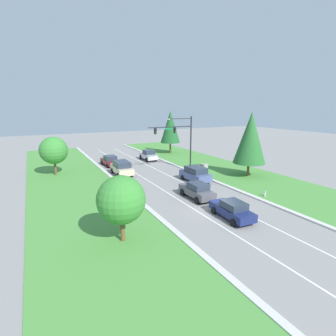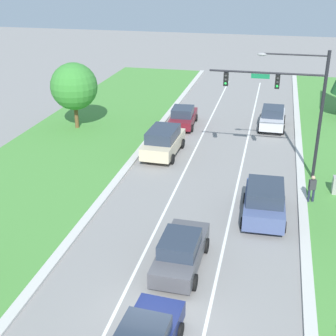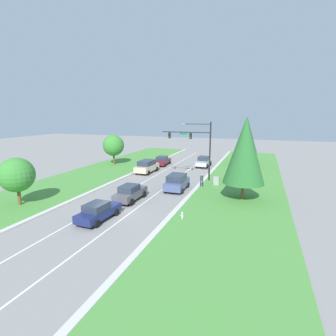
{
  "view_description": "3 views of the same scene",
  "coord_description": "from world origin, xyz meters",
  "px_view_note": "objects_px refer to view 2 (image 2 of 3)",
  "views": [
    {
      "loc": [
        -14.66,
        -18.15,
        9.47
      ],
      "look_at": [
        -0.84,
        8.39,
        2.39
      ],
      "focal_mm": 28.0,
      "sensor_mm": 36.0,
      "label": 1
    },
    {
      "loc": [
        3.53,
        -13.53,
        12.6
      ],
      "look_at": [
        -1.81,
        9.39,
        2.26
      ],
      "focal_mm": 50.0,
      "sensor_mm": 36.0,
      "label": 2
    },
    {
      "loc": [
        12.9,
        -20.07,
        9.01
      ],
      "look_at": [
        0.97,
        13.1,
        1.77
      ],
      "focal_mm": 28.0,
      "sensor_mm": 36.0,
      "label": 3
    }
  ],
  "objects_px": {
    "burgundy_sedan": "(183,117)",
    "oak_near_left_tree": "(74,86)",
    "graphite_sedan": "(181,251)",
    "champagne_suv": "(163,141)",
    "silver_sedan": "(273,117)",
    "pedestrian": "(312,188)",
    "traffic_signal_mast": "(290,95)",
    "slate_blue_suv": "(264,201)"
  },
  "relations": [
    {
      "from": "pedestrian",
      "to": "oak_near_left_tree",
      "type": "bearing_deg",
      "value": -45.97
    },
    {
      "from": "slate_blue_suv",
      "to": "burgundy_sedan",
      "type": "bearing_deg",
      "value": 115.74
    },
    {
      "from": "traffic_signal_mast",
      "to": "champagne_suv",
      "type": "height_order",
      "value": "traffic_signal_mast"
    },
    {
      "from": "oak_near_left_tree",
      "to": "silver_sedan",
      "type": "bearing_deg",
      "value": 13.22
    },
    {
      "from": "graphite_sedan",
      "to": "burgundy_sedan",
      "type": "height_order",
      "value": "graphite_sedan"
    },
    {
      "from": "traffic_signal_mast",
      "to": "pedestrian",
      "type": "xyz_separation_m",
      "value": [
        1.64,
        -3.39,
        -4.38
      ]
    },
    {
      "from": "traffic_signal_mast",
      "to": "graphite_sedan",
      "type": "height_order",
      "value": "traffic_signal_mast"
    },
    {
      "from": "slate_blue_suv",
      "to": "oak_near_left_tree",
      "type": "relative_size",
      "value": 0.85
    },
    {
      "from": "graphite_sedan",
      "to": "pedestrian",
      "type": "height_order",
      "value": "graphite_sedan"
    },
    {
      "from": "graphite_sedan",
      "to": "champagne_suv",
      "type": "height_order",
      "value": "champagne_suv"
    },
    {
      "from": "oak_near_left_tree",
      "to": "pedestrian",
      "type": "bearing_deg",
      "value": -26.85
    },
    {
      "from": "traffic_signal_mast",
      "to": "oak_near_left_tree",
      "type": "bearing_deg",
      "value": 160.58
    },
    {
      "from": "silver_sedan",
      "to": "pedestrian",
      "type": "bearing_deg",
      "value": -77.94
    },
    {
      "from": "traffic_signal_mast",
      "to": "silver_sedan",
      "type": "height_order",
      "value": "traffic_signal_mast"
    },
    {
      "from": "graphite_sedan",
      "to": "champagne_suv",
      "type": "relative_size",
      "value": 0.92
    },
    {
      "from": "graphite_sedan",
      "to": "slate_blue_suv",
      "type": "distance_m",
      "value": 6.48
    },
    {
      "from": "silver_sedan",
      "to": "oak_near_left_tree",
      "type": "relative_size",
      "value": 0.84
    },
    {
      "from": "traffic_signal_mast",
      "to": "slate_blue_suv",
      "type": "distance_m",
      "value": 7.22
    },
    {
      "from": "pedestrian",
      "to": "oak_near_left_tree",
      "type": "xyz_separation_m",
      "value": [
        -18.28,
        9.25,
        2.59
      ]
    },
    {
      "from": "burgundy_sedan",
      "to": "oak_near_left_tree",
      "type": "relative_size",
      "value": 0.87
    },
    {
      "from": "graphite_sedan",
      "to": "champagne_suv",
      "type": "xyz_separation_m",
      "value": [
        -3.97,
        13.05,
        0.15
      ]
    },
    {
      "from": "traffic_signal_mast",
      "to": "oak_near_left_tree",
      "type": "xyz_separation_m",
      "value": [
        -16.64,
        5.87,
        -1.79
      ]
    },
    {
      "from": "champagne_suv",
      "to": "silver_sedan",
      "type": "height_order",
      "value": "champagne_suv"
    },
    {
      "from": "champagne_suv",
      "to": "slate_blue_suv",
      "type": "bearing_deg",
      "value": -43.97
    },
    {
      "from": "burgundy_sedan",
      "to": "oak_near_left_tree",
      "type": "bearing_deg",
      "value": -166.08
    },
    {
      "from": "champagne_suv",
      "to": "traffic_signal_mast",
      "type": "bearing_deg",
      "value": -10.96
    },
    {
      "from": "graphite_sedan",
      "to": "champagne_suv",
      "type": "distance_m",
      "value": 13.64
    },
    {
      "from": "graphite_sedan",
      "to": "burgundy_sedan",
      "type": "bearing_deg",
      "value": 102.19
    },
    {
      "from": "pedestrian",
      "to": "champagne_suv",
      "type": "bearing_deg",
      "value": -46.92
    },
    {
      "from": "burgundy_sedan",
      "to": "graphite_sedan",
      "type": "bearing_deg",
      "value": -81.9
    },
    {
      "from": "slate_blue_suv",
      "to": "burgundy_sedan",
      "type": "height_order",
      "value": "slate_blue_suv"
    },
    {
      "from": "traffic_signal_mast",
      "to": "champagne_suv",
      "type": "bearing_deg",
      "value": 167.41
    },
    {
      "from": "burgundy_sedan",
      "to": "pedestrian",
      "type": "relative_size",
      "value": 2.79
    },
    {
      "from": "traffic_signal_mast",
      "to": "silver_sedan",
      "type": "xyz_separation_m",
      "value": [
        -0.9,
        9.56,
        -4.39
      ]
    },
    {
      "from": "graphite_sedan",
      "to": "silver_sedan",
      "type": "relative_size",
      "value": 1.02
    },
    {
      "from": "graphite_sedan",
      "to": "pedestrian",
      "type": "relative_size",
      "value": 2.76
    },
    {
      "from": "traffic_signal_mast",
      "to": "slate_blue_suv",
      "type": "height_order",
      "value": "traffic_signal_mast"
    },
    {
      "from": "champagne_suv",
      "to": "burgundy_sedan",
      "type": "bearing_deg",
      "value": 90.8
    },
    {
      "from": "champagne_suv",
      "to": "oak_near_left_tree",
      "type": "height_order",
      "value": "oak_near_left_tree"
    },
    {
      "from": "graphite_sedan",
      "to": "champagne_suv",
      "type": "bearing_deg",
      "value": 107.95
    },
    {
      "from": "graphite_sedan",
      "to": "oak_near_left_tree",
      "type": "height_order",
      "value": "oak_near_left_tree"
    },
    {
      "from": "burgundy_sedan",
      "to": "oak_near_left_tree",
      "type": "distance_m",
      "value": 9.23
    }
  ]
}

